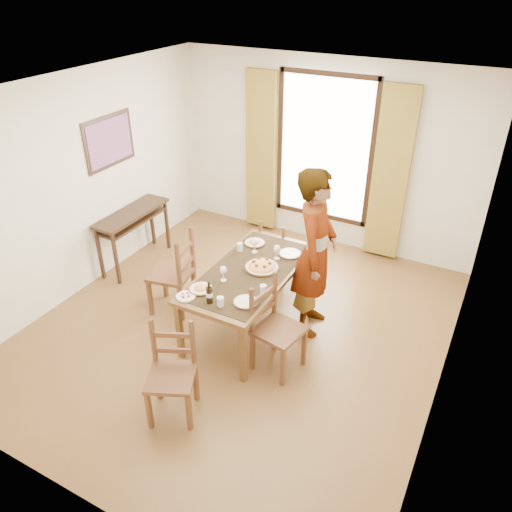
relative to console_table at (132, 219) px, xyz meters
The scene contains 22 objects.
ground 2.22m from the console_table, 16.47° to the right, with size 5.00×5.00×0.00m, color #4C3517.
room_shell 2.25m from the console_table, 13.10° to the right, with size 4.60×5.10×2.74m.
console_table is the anchor object (origin of this frame).
dining_table 2.16m from the console_table, 13.02° to the right, with size 0.90×1.82×0.76m.
chair_west 1.33m from the console_table, 29.36° to the right, with size 0.55×0.55×1.06m.
chair_north 2.04m from the console_table, 15.87° to the left, with size 0.42×0.42×0.89m.
chair_south 2.91m from the console_table, 43.40° to the right, with size 0.57×0.57×0.97m.
chair_east 2.86m from the console_table, 19.99° to the right, with size 0.52×0.52×1.02m.
man 2.77m from the console_table, ahead, with size 0.58×0.79×1.97m, color gray.
plate_sw 2.12m from the console_table, 30.10° to the right, with size 0.27×0.27×0.05m, color silver, non-canonical shape.
plate_se 2.58m from the console_table, 23.85° to the right, with size 0.27×0.27×0.05m, color silver, non-canonical shape.
plate_nw 1.87m from the console_table, ahead, with size 0.27×0.27×0.05m, color silver, non-canonical shape.
plate_ne 2.35m from the console_table, ahead, with size 0.27×0.27×0.05m, color silver, non-canonical shape.
pasta_platter 2.24m from the console_table, ahead, with size 0.40×0.40×0.10m, color red, non-canonical shape.
caprese_plate 2.17m from the console_table, 35.22° to the right, with size 0.20×0.20×0.04m, color silver, non-canonical shape.
wine_glass_a 2.12m from the console_table, 22.33° to the right, with size 0.08×0.08×0.18m, color white, non-canonical shape.
wine_glass_b 2.27m from the console_table, ahead, with size 0.08×0.08×0.18m, color white, non-canonical shape.
wine_glass_c 1.97m from the console_table, ahead, with size 0.08×0.08×0.18m, color white, non-canonical shape.
tumbler_a 2.58m from the console_table, 18.43° to the right, with size 0.07×0.07×0.10m, color silver.
tumbler_b 1.80m from the console_table, ahead, with size 0.07×0.07×0.10m, color silver.
tumbler_c 2.48m from the console_table, 29.15° to the right, with size 0.07×0.07×0.10m, color silver.
wine_bottle 2.38m from the console_table, 30.71° to the right, with size 0.07×0.07×0.25m, color black, non-canonical shape.
Camera 1 is at (2.35, -4.01, 3.75)m, focal length 35.00 mm.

